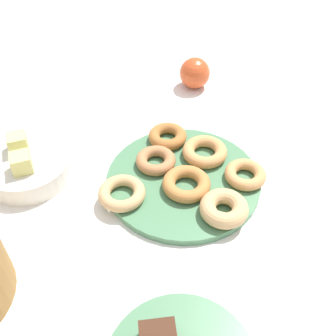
# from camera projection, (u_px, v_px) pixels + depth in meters

# --- Properties ---
(ground_plane) EXTENTS (2.40, 2.40, 0.00)m
(ground_plane) POSITION_uv_depth(u_px,v_px,m) (183.00, 182.00, 0.77)
(ground_plane) COLOR white
(donut_plate) EXTENTS (0.30, 0.30, 0.01)m
(donut_plate) POSITION_uv_depth(u_px,v_px,m) (183.00, 180.00, 0.77)
(donut_plate) COLOR #4C7F56
(donut_plate) RESTS_ON ground_plane
(donut_0) EXTENTS (0.12, 0.12, 0.03)m
(donut_0) POSITION_uv_depth(u_px,v_px,m) (224.00, 208.00, 0.69)
(donut_0) COLOR tan
(donut_0) RESTS_ON donut_plate
(donut_1) EXTENTS (0.13, 0.13, 0.02)m
(donut_1) POSITION_uv_depth(u_px,v_px,m) (205.00, 152.00, 0.80)
(donut_1) COLOR tan
(donut_1) RESTS_ON donut_plate
(donut_2) EXTENTS (0.12, 0.12, 0.02)m
(donut_2) POSITION_uv_depth(u_px,v_px,m) (122.00, 193.00, 0.72)
(donut_2) COLOR tan
(donut_2) RESTS_ON donut_plate
(donut_3) EXTENTS (0.09, 0.09, 0.02)m
(donut_3) POSITION_uv_depth(u_px,v_px,m) (156.00, 160.00, 0.78)
(donut_3) COLOR #B27547
(donut_3) RESTS_ON donut_plate
(donut_4) EXTENTS (0.11, 0.11, 0.02)m
(donut_4) POSITION_uv_depth(u_px,v_px,m) (245.00, 175.00, 0.75)
(donut_4) COLOR tan
(donut_4) RESTS_ON donut_plate
(donut_5) EXTENTS (0.11, 0.11, 0.02)m
(donut_5) POSITION_uv_depth(u_px,v_px,m) (168.00, 136.00, 0.84)
(donut_5) COLOR #AD6B33
(donut_5) RESTS_ON donut_plate
(donut_6) EXTENTS (0.09, 0.09, 0.02)m
(donut_6) POSITION_uv_depth(u_px,v_px,m) (184.00, 184.00, 0.73)
(donut_6) COLOR #BC7A3D
(donut_6) RESTS_ON donut_plate
(fruit_bowl) EXTENTS (0.17, 0.17, 0.04)m
(fruit_bowl) POSITION_uv_depth(u_px,v_px,m) (28.00, 167.00, 0.78)
(fruit_bowl) COLOR silver
(fruit_bowl) RESTS_ON ground_plane
(melon_chunk_left) EXTENTS (0.04, 0.04, 0.04)m
(melon_chunk_left) POSITION_uv_depth(u_px,v_px,m) (21.00, 163.00, 0.73)
(melon_chunk_left) COLOR #DBD67A
(melon_chunk_left) RESTS_ON fruit_bowl
(melon_chunk_right) EXTENTS (0.04, 0.04, 0.04)m
(melon_chunk_right) POSITION_uv_depth(u_px,v_px,m) (18.00, 143.00, 0.77)
(melon_chunk_right) COLOR #DBD67A
(melon_chunk_right) RESTS_ON fruit_bowl
(apple) EXTENTS (0.08, 0.08, 0.08)m
(apple) POSITION_uv_depth(u_px,v_px,m) (195.00, 73.00, 0.99)
(apple) COLOR #CC4C23
(apple) RESTS_ON ground_plane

